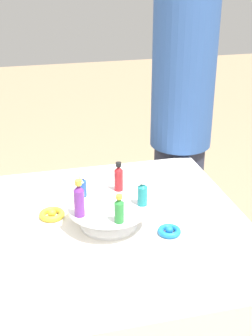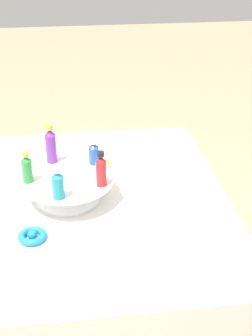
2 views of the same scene
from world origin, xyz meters
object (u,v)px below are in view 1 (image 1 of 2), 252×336
display_stand (109,213)px  bottle_purple (79,200)px  bottle_green (119,210)px  bottle_blue (82,186)px  ribbon_bow_gold (52,214)px  bottle_red (119,178)px  ribbon_bow_blue (169,231)px  person_figure (181,115)px  bottle_teal (142,193)px

display_stand → bottle_purple: (0.05, -0.11, 0.09)m
bottle_purple → bottle_green: (0.07, 0.12, -0.02)m
bottle_blue → ribbon_bow_gold: 0.16m
bottle_red → bottle_blue: size_ratio=1.35×
ribbon_bow_blue → person_figure: 0.83m
bottle_green → ribbon_bow_gold: size_ratio=1.06×
bottle_red → ribbon_bow_blue: (0.21, 0.13, -0.12)m
display_stand → bottle_blue: bearing=-138.8°
display_stand → bottle_blue: size_ratio=3.48×
bottle_teal → person_figure: 0.77m
bottle_purple → bottle_teal: (-0.02, 0.23, -0.02)m
display_stand → ribbon_bow_gold: display_stand is taller
ribbon_bow_blue → ribbon_bow_gold: 0.44m
bottle_purple → bottle_teal: bearing=95.2°
bottle_green → person_figure: size_ratio=0.06×
bottle_blue → ribbon_bow_gold: (-0.02, -0.12, -0.11)m
bottle_blue → ribbon_bow_blue: (0.20, 0.27, -0.11)m
bottle_red → bottle_blue: bottle_red is taller
bottle_green → bottle_blue: size_ratio=1.20×
display_stand → person_figure: (-0.64, 0.51, 0.12)m
bottle_red → ribbon_bow_gold: (-0.00, -0.26, -0.12)m
bottle_green → person_figure: bearing=146.9°
bottle_green → bottle_blue: (-0.21, -0.09, -0.01)m
ribbon_bow_blue → person_figure: bearing=157.4°
bottle_purple → bottle_green: bearing=59.2°
bottle_blue → person_figure: 0.80m
display_stand → person_figure: person_figure is taller
bottle_teal → bottle_blue: size_ratio=1.17×
bottle_purple → bottle_blue: (-0.14, 0.03, -0.02)m
bottle_green → bottle_purple: bearing=-120.8°
display_stand → person_figure: bearing=141.7°
ribbon_bow_gold → person_figure: bearing=127.3°
bottle_purple → bottle_red: (-0.15, 0.17, -0.01)m
bottle_red → bottle_green: bearing=-12.8°
display_stand → ribbon_bow_blue: (0.11, 0.19, -0.04)m
bottle_green → bottle_teal: bearing=131.2°
bottle_purple → bottle_blue: size_ratio=1.61×
bottle_red → bottle_purple: bearing=-48.8°
bottle_green → bottle_teal: bottle_green is taller
display_stand → bottle_blue: (-0.09, -0.08, 0.07)m
bottle_green → bottle_teal: (-0.09, 0.11, -0.00)m
bottle_green → ribbon_bow_gold: bearing=-137.8°
bottle_red → ribbon_bow_gold: bearing=-90.8°
bottle_red → ribbon_bow_gold: size_ratio=1.18×
bottle_teal → bottle_blue: (-0.12, -0.20, -0.01)m
display_stand → bottle_red: bearing=149.2°
bottle_blue → ribbon_bow_gold: bottle_blue is taller
display_stand → bottle_green: bottle_green is taller
bottle_purple → bottle_blue: bearing=167.2°
bottle_teal → bottle_red: bottle_red is taller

